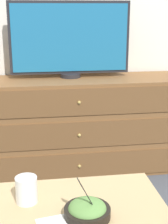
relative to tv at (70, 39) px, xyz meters
The scene contains 5 objects.
ground_plane 1.03m from the tv, 105.68° to the left, with size 12.00×12.00×0.00m, color #474C56.
dresser 0.65m from the tv, 66.93° to the right, with size 1.66×0.46×0.72m.
tv is the anchor object (origin of this frame).
takeout_bowl 1.54m from the tv, 93.72° to the right, with size 0.17×0.17×0.17m.
drink_cup 1.44m from the tv, 103.64° to the right, with size 0.09×0.09×0.11m.
Camera 1 is at (-0.21, -2.74, 1.22)m, focal length 55.00 mm.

